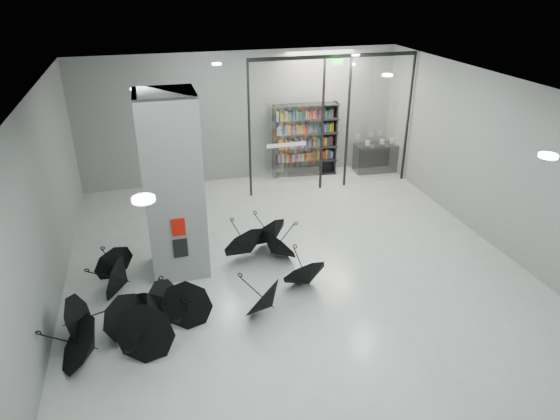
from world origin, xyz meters
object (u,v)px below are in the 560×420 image
object	(u,v)px
bookshelf	(305,140)
umbrella_cluster	(190,292)
shop_counter	(378,158)
column	(173,187)

from	to	relation	value
bookshelf	umbrella_cluster	distance (m)	7.69
shop_counter	column	bearing A→B (deg)	-143.09
bookshelf	umbrella_cluster	world-z (taller)	bookshelf
umbrella_cluster	bookshelf	bearing A→B (deg)	54.73
column	shop_counter	distance (m)	8.34
column	umbrella_cluster	world-z (taller)	column
umbrella_cluster	shop_counter	bearing A→B (deg)	40.41
column	bookshelf	world-z (taller)	column
bookshelf	shop_counter	xyz separation A→B (m)	(2.46, -0.39, -0.70)
bookshelf	umbrella_cluster	size ratio (longest dim) A/B	0.42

